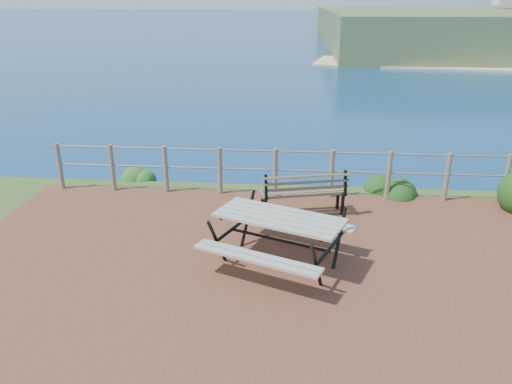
% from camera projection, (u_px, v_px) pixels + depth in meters
% --- Properties ---
extents(ground, '(10.00, 7.00, 0.12)m').
position_uv_depth(ground, '(263.00, 279.00, 7.34)').
color(ground, brown).
rests_on(ground, ground).
extents(ocean, '(1200.00, 1200.00, 0.00)m').
position_uv_depth(ocean, '(300.00, 10.00, 193.16)').
color(ocean, navy).
rests_on(ocean, ground).
extents(safety_railing, '(9.40, 0.10, 1.00)m').
position_uv_depth(safety_railing, '(275.00, 170.00, 10.24)').
color(safety_railing, '#6B5B4C').
rests_on(safety_railing, ground).
extents(picnic_table, '(2.07, 1.55, 0.81)m').
position_uv_depth(picnic_table, '(279.00, 235.00, 7.54)').
color(picnic_table, gray).
rests_on(picnic_table, ground).
extents(park_bench, '(1.65, 0.78, 0.91)m').
position_uv_depth(park_bench, '(303.00, 186.00, 9.30)').
color(park_bench, brown).
rests_on(park_bench, ground).
extents(shrub_lip_west, '(0.67, 0.67, 0.37)m').
position_uv_depth(shrub_lip_west, '(137.00, 178.00, 11.48)').
color(shrub_lip_west, '#285A22').
rests_on(shrub_lip_west, ground).
extents(shrub_lip_east, '(0.74, 0.74, 0.46)m').
position_uv_depth(shrub_lip_east, '(390.00, 193.00, 10.60)').
color(shrub_lip_east, '#123C13').
rests_on(shrub_lip_east, ground).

